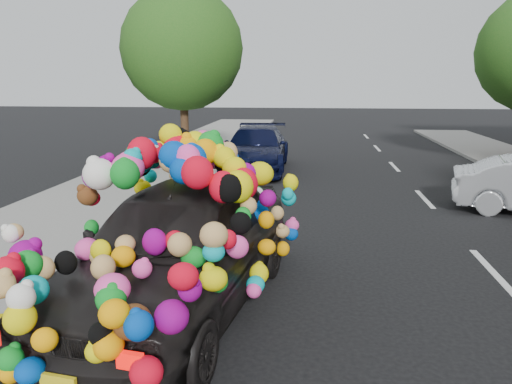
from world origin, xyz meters
TOP-DOWN VIEW (x-y plane):
  - ground at (0.00, 0.00)m, footprint 100.00×100.00m
  - sidewalk at (-4.30, 0.00)m, footprint 4.00×60.00m
  - kerb at (-2.35, 0.00)m, footprint 0.15×60.00m
  - lane_markings at (3.60, 0.00)m, footprint 6.00×50.00m
  - tree_near_sidewalk at (-3.80, 9.50)m, footprint 4.20×4.20m
  - plush_art_car at (-0.96, -1.80)m, footprint 3.13×5.50m
  - navy_sedan at (-1.17, 8.78)m, footprint 2.09×5.04m

SIDE VIEW (x-z plane):
  - ground at x=0.00m, z-range 0.00..0.00m
  - lane_markings at x=3.60m, z-range 0.00..0.01m
  - sidewalk at x=-4.30m, z-range 0.00..0.12m
  - kerb at x=-2.35m, z-range 0.00..0.13m
  - navy_sedan at x=-1.17m, z-range 0.00..1.46m
  - plush_art_car at x=-0.96m, z-range 0.04..2.39m
  - tree_near_sidewalk at x=-3.80m, z-range 0.96..7.09m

